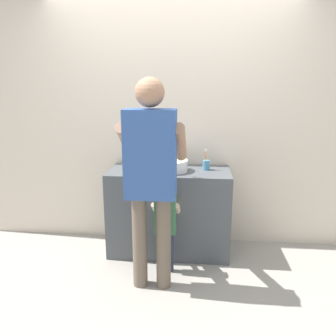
% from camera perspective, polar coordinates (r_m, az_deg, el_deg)
% --- Properties ---
extents(ground_plane, '(14.00, 14.00, 0.00)m').
position_cam_1_polar(ground_plane, '(3.36, -0.25, -15.89)').
color(ground_plane, '#9E998E').
extents(back_wall, '(4.40, 0.08, 2.70)m').
position_cam_1_polar(back_wall, '(3.55, 0.72, 8.74)').
color(back_wall, beige).
rests_on(back_wall, ground).
extents(vanity_cabinet, '(1.19, 0.54, 0.85)m').
position_cam_1_polar(vanity_cabinet, '(3.45, 0.24, -7.25)').
color(vanity_cabinet, '#4C5156').
rests_on(vanity_cabinet, ground).
extents(sink_basin, '(0.36, 0.36, 0.11)m').
position_cam_1_polar(sink_basin, '(3.28, 0.21, 0.49)').
color(sink_basin, white).
rests_on(sink_basin, vanity_cabinet).
extents(faucet, '(0.18, 0.14, 0.18)m').
position_cam_1_polar(faucet, '(3.49, 0.53, 1.70)').
color(faucet, '#B7BABF').
rests_on(faucet, vanity_cabinet).
extents(toothbrush_cup, '(0.07, 0.07, 0.21)m').
position_cam_1_polar(toothbrush_cup, '(3.34, 6.43, 0.54)').
color(toothbrush_cup, '#4C8EB2').
rests_on(toothbrush_cup, vanity_cabinet).
extents(soap_bottle, '(0.06, 0.06, 0.17)m').
position_cam_1_polar(soap_bottle, '(3.35, -5.49, 0.88)').
color(soap_bottle, gold).
rests_on(soap_bottle, vanity_cabinet).
extents(child_toddler, '(0.25, 0.25, 0.82)m').
position_cam_1_polar(child_toddler, '(3.05, -0.45, -8.79)').
color(child_toddler, '#2D334C').
rests_on(child_toddler, ground).
extents(adult_parent, '(0.53, 0.56, 1.72)m').
position_cam_1_polar(adult_parent, '(2.67, -2.88, 0.15)').
color(adult_parent, '#6B5B4C').
rests_on(adult_parent, ground).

